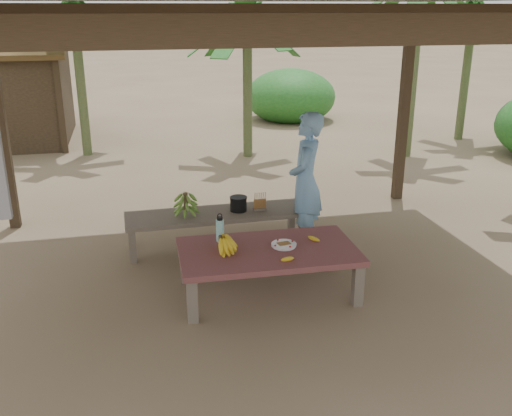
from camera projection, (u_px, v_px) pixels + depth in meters
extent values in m
plane|color=brown|center=(254.00, 281.00, 6.22)|extent=(80.00, 80.00, 0.00)
cube|color=black|center=(2.00, 128.00, 7.29)|extent=(0.13, 0.13, 2.70)
cube|color=black|center=(404.00, 112.00, 8.47)|extent=(0.13, 0.13, 2.70)
cube|color=black|center=(343.00, 30.00, 3.20)|extent=(5.80, 0.14, 0.18)
cube|color=black|center=(215.00, 17.00, 7.43)|extent=(5.80, 0.14, 0.18)
cube|color=brown|center=(192.00, 301.00, 5.34)|extent=(0.10, 0.10, 0.44)
cube|color=brown|center=(358.00, 285.00, 5.64)|extent=(0.10, 0.10, 0.44)
cube|color=brown|center=(185.00, 263.00, 6.12)|extent=(0.10, 0.10, 0.44)
cube|color=brown|center=(331.00, 251.00, 6.42)|extent=(0.10, 0.10, 0.44)
cube|color=maroon|center=(268.00, 251.00, 5.80)|extent=(1.82, 1.05, 0.06)
cube|color=brown|center=(133.00, 247.00, 6.59)|extent=(0.08, 0.08, 0.40)
cube|color=brown|center=(302.00, 231.00, 7.05)|extent=(0.08, 0.08, 0.40)
cube|color=brown|center=(131.00, 232.00, 7.01)|extent=(0.08, 0.08, 0.40)
cube|color=brown|center=(291.00, 218.00, 7.47)|extent=(0.08, 0.08, 0.40)
cube|color=brown|center=(217.00, 215.00, 6.96)|extent=(2.21, 0.63, 0.05)
cylinder|color=white|center=(284.00, 246.00, 5.84)|extent=(0.24, 0.24, 0.01)
cylinder|color=white|center=(284.00, 245.00, 5.83)|extent=(0.26, 0.26, 0.02)
cube|color=brown|center=(284.00, 244.00, 5.83)|extent=(0.15, 0.12, 0.02)
ellipsoid|color=yellow|center=(288.00, 259.00, 5.50)|extent=(0.17, 0.11, 0.04)
ellipsoid|color=yellow|center=(314.00, 239.00, 5.98)|extent=(0.13, 0.13, 0.04)
cylinder|color=#3DC0BB|center=(220.00, 231.00, 5.94)|extent=(0.08, 0.08, 0.24)
cylinder|color=black|center=(220.00, 219.00, 5.89)|extent=(0.06, 0.06, 0.03)
torus|color=black|center=(220.00, 216.00, 5.88)|extent=(0.05, 0.01, 0.05)
cylinder|color=black|center=(238.00, 204.00, 6.98)|extent=(0.20, 0.20, 0.17)
imported|color=#72A6D8|center=(306.00, 181.00, 6.87)|extent=(0.63, 0.72, 1.67)
cylinder|color=#596638|center=(413.00, 69.00, 10.86)|extent=(0.18, 0.18, 3.40)
cylinder|color=#596638|center=(248.00, 87.00, 10.96)|extent=(0.18, 0.18, 2.74)
cylinder|color=#596638|center=(80.00, 80.00, 11.01)|extent=(0.18, 0.18, 2.95)
cylinder|color=#596638|center=(466.00, 73.00, 12.38)|extent=(0.18, 0.18, 2.92)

